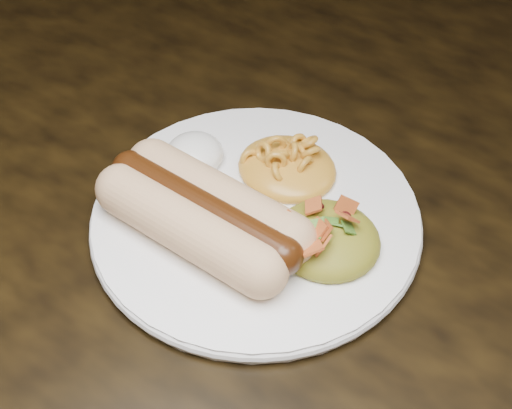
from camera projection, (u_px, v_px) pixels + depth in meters
The scene contains 7 objects.
table at pixel (453, 248), 0.73m from camera, with size 1.60×0.90×0.75m.
plate at pixel (256, 219), 0.62m from camera, with size 0.26×0.26×0.01m, color white.
hotdog at pixel (203, 213), 0.59m from camera, with size 0.15×0.08×0.04m.
mac_and_cheese at pixel (288, 158), 0.64m from camera, with size 0.08×0.08×0.03m, color gold.
sour_cream at pixel (194, 148), 0.65m from camera, with size 0.05×0.05×0.03m, color white.
taco_salad at pixel (327, 233), 0.58m from camera, with size 0.08×0.08×0.04m.
fork at pixel (188, 192), 0.65m from camera, with size 0.02×0.14×0.00m, color white.
Camera 1 is at (0.12, -0.49, 1.22)m, focal length 55.00 mm.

